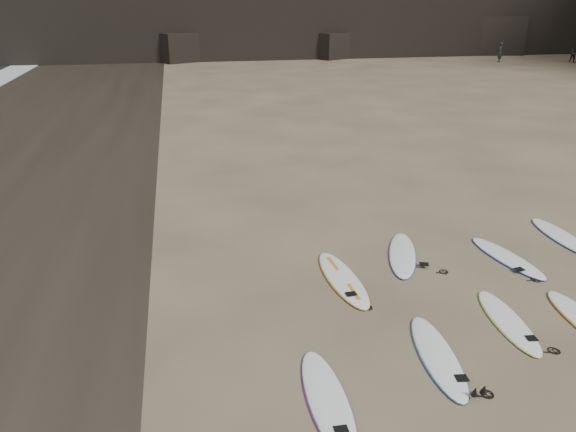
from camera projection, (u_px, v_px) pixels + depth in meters
name	position (u px, v px, depth m)	size (l,w,h in m)	color
ground	(540.00, 329.00, 10.18)	(240.00, 240.00, 0.00)	#897559
surfboard_0	(327.00, 399.00, 8.36)	(0.59, 2.46, 0.09)	white
surfboard_1	(438.00, 355.00, 9.37)	(0.58, 2.41, 0.09)	white
surfboard_2	(508.00, 321.00, 10.36)	(0.55, 2.27, 0.08)	white
surfboard_5	(343.00, 278.00, 11.89)	(0.63, 2.63, 0.09)	white
surfboard_6	(402.00, 254.00, 13.01)	(0.60, 2.49, 0.09)	white
surfboard_7	(507.00, 257.00, 12.86)	(0.57, 2.38, 0.09)	white
surfboard_8	(562.00, 236.00, 13.95)	(0.60, 2.48, 0.09)	white
person_a	(500.00, 52.00, 49.38)	(0.62, 0.41, 1.70)	black
person_b	(575.00, 53.00, 48.91)	(0.77, 0.60, 1.58)	black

